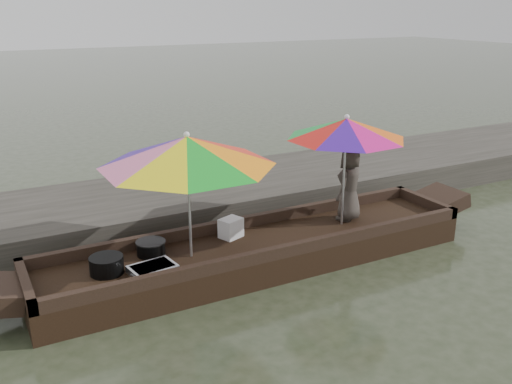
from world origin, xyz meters
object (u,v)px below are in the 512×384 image
tray_crayfish (153,269)px  vendor (350,184)px  boat_hull (260,254)px  umbrella_stern (344,171)px  tray_scallop (158,275)px  umbrella_bow (189,196)px  charcoal_grill (151,248)px  supply_bag (231,228)px  cooking_pot (107,265)px

tray_crayfish → vendor: size_ratio=0.48×
boat_hull → umbrella_stern: 1.62m
tray_scallop → umbrella_bow: bearing=33.1°
umbrella_stern → charcoal_grill: bearing=174.1°
charcoal_grill → umbrella_bow: 0.86m
supply_bag → vendor: size_ratio=0.26×
tray_scallop → vendor: bearing=9.0°
boat_hull → umbrella_stern: (1.31, 0.00, 0.95)m
boat_hull → cooking_pot: bearing=179.3°
tray_crayfish → supply_bag: bearing=22.8°
umbrella_bow → vendor: bearing=2.8°
boat_hull → umbrella_stern: size_ratio=3.60×
supply_bag → umbrella_bow: umbrella_bow is taller
boat_hull → tray_crayfish: bearing=-171.8°
tray_crayfish → umbrella_stern: bearing=4.4°
boat_hull → vendor: size_ratio=5.49×
boat_hull → tray_scallop: 1.55m
umbrella_stern → boat_hull: bearing=180.0°
cooking_pot → umbrella_stern: bearing=-0.4°
tray_scallop → umbrella_stern: bearing=7.2°
supply_bag → umbrella_stern: umbrella_stern is taller
tray_scallop → umbrella_bow: (0.54, 0.35, 0.74)m
charcoal_grill → cooking_pot: bearing=-157.5°
boat_hull → tray_scallop: bearing=-166.7°
tray_scallop → supply_bag: 1.40m
vendor → umbrella_stern: 0.34m
tray_crayfish → charcoal_grill: charcoal_grill is taller
supply_bag → cooking_pot: bearing=-170.5°
tray_scallop → cooking_pot: bearing=142.0°
cooking_pot → vendor: bearing=1.6°
tray_scallop → charcoal_grill: charcoal_grill is taller
boat_hull → umbrella_stern: bearing=0.0°
vendor → umbrella_bow: (-2.46, -0.12, 0.24)m
vendor → umbrella_stern: size_ratio=0.66×
cooking_pot → charcoal_grill: (0.61, 0.25, -0.02)m
charcoal_grill → vendor: vendor is taller
cooking_pot → supply_bag: bearing=9.5°
tray_crayfish → charcoal_grill: (0.14, 0.49, 0.04)m
boat_hull → vendor: (1.51, 0.12, 0.71)m
supply_bag → umbrella_bow: size_ratio=0.13×
supply_bag → umbrella_bow: (-0.69, -0.31, 0.65)m
tray_scallop → supply_bag: bearing=28.3°
charcoal_grill → vendor: (2.88, -0.15, 0.45)m
boat_hull → umbrella_stern: umbrella_stern is taller
cooking_pot → umbrella_stern: size_ratio=0.24×
cooking_pot → supply_bag: supply_bag is taller
vendor → umbrella_stern: umbrella_stern is taller
umbrella_bow → umbrella_stern: bearing=0.0°
umbrella_stern → supply_bag: bearing=168.9°
tray_scallop → vendor: (3.00, 0.47, 0.50)m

